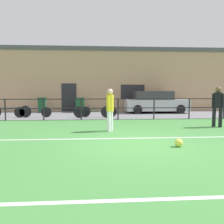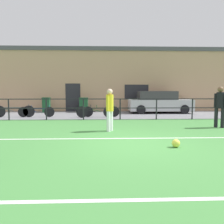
{
  "view_description": "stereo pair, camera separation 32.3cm",
  "coord_description": "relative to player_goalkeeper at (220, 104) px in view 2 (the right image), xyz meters",
  "views": [
    {
      "loc": [
        -1.25,
        -6.81,
        1.6
      ],
      "look_at": [
        -0.57,
        2.64,
        0.73
      ],
      "focal_mm": 37.88,
      "sensor_mm": 36.0,
      "label": 1
    },
    {
      "loc": [
        -0.93,
        -6.83,
        1.6
      ],
      "look_at": [
        -0.57,
        2.64,
        0.73
      ],
      "focal_mm": 37.88,
      "sensor_mm": 36.0,
      "label": 2
    }
  ],
  "objects": [
    {
      "name": "bicycle_parked_3",
      "position": [
        -8.94,
        4.14,
        -0.66
      ],
      "size": [
        2.13,
        0.04,
        0.71
      ],
      "color": "black",
      "rests_on": "pavement_strip"
    },
    {
      "name": "player_goalkeeper",
      "position": [
        0.0,
        0.0,
        0.0
      ],
      "size": [
        0.41,
        0.33,
        1.76
      ],
      "rotation": [
        0.0,
        0.0,
        2.51
      ],
      "color": "black",
      "rests_on": "ground"
    },
    {
      "name": "perimeter_fence",
      "position": [
        -4.06,
        2.94,
        -0.25
      ],
      "size": [
        36.07,
        0.07,
        1.15
      ],
      "color": "black",
      "rests_on": "ground"
    },
    {
      "name": "trash_bin_0",
      "position": [
        -6.39,
        7.11,
        -0.44
      ],
      "size": [
        0.62,
        0.53,
        1.06
      ],
      "color": "#194C28",
      "rests_on": "pavement_strip"
    },
    {
      "name": "field_line_touchline",
      "position": [
        -4.06,
        -2.15,
        -1.0
      ],
      "size": [
        36.0,
        0.11,
        0.0
      ],
      "primitive_type": "cube",
      "color": "white",
      "rests_on": "ground"
    },
    {
      "name": "bicycle_parked_0",
      "position": [
        -5.43,
        3.72,
        -0.63
      ],
      "size": [
        2.23,
        0.04,
        0.76
      ],
      "color": "black",
      "rests_on": "pavement_strip"
    },
    {
      "name": "player_winger",
      "position": [
        -4.73,
        -0.71,
        -0.05
      ],
      "size": [
        0.29,
        0.42,
        1.66
      ],
      "rotation": [
        0.0,
        0.0,
        1.11
      ],
      "color": "white",
      "rests_on": "ground"
    },
    {
      "name": "bicycle_parked_2",
      "position": [
        -5.12,
        4.14,
        -0.65
      ],
      "size": [
        2.19,
        0.04,
        0.72
      ],
      "color": "black",
      "rests_on": "pavement_strip"
    },
    {
      "name": "clubhouse_facade",
      "position": [
        -4.06,
        9.14,
        1.43
      ],
      "size": [
        28.0,
        2.56,
        4.84
      ],
      "color": "tan",
      "rests_on": "ground"
    },
    {
      "name": "ground",
      "position": [
        -4.06,
        -3.06,
        -1.02
      ],
      "size": [
        60.0,
        44.0,
        0.04
      ],
      "primitive_type": "cube",
      "color": "#478C42"
    },
    {
      "name": "parked_car_red",
      "position": [
        -1.07,
        6.54,
        -0.25
      ],
      "size": [
        4.33,
        1.94,
        1.52
      ],
      "color": "#B7B7BC",
      "rests_on": "pavement_strip"
    },
    {
      "name": "pavement_strip",
      "position": [
        -4.06,
        5.44,
        -0.99
      ],
      "size": [
        48.0,
        5.0,
        0.02
      ],
      "primitive_type": "cube",
      "color": "slate",
      "rests_on": "ground"
    },
    {
      "name": "soccer_ball_match",
      "position": [
        -2.94,
        -3.43,
        -0.88
      ],
      "size": [
        0.23,
        0.23,
        0.23
      ],
      "primitive_type": "sphere",
      "color": "#E5E04C",
      "rests_on": "ground"
    },
    {
      "name": "bicycle_parked_1",
      "position": [
        -10.22,
        4.14,
        -0.62
      ],
      "size": [
        2.38,
        0.04,
        0.77
      ],
      "color": "black",
      "rests_on": "pavement_strip"
    },
    {
      "name": "field_line_hash",
      "position": [
        -4.06,
        -6.58,
        -1.0
      ],
      "size": [
        36.0,
        0.11,
        0.0
      ],
      "primitive_type": "cube",
      "color": "white",
      "rests_on": "ground"
    },
    {
      "name": "trash_bin_1",
      "position": [
        -9.04,
        7.06,
        -0.44
      ],
      "size": [
        0.53,
        0.45,
        1.07
      ],
      "color": "#194C28",
      "rests_on": "pavement_strip"
    }
  ]
}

